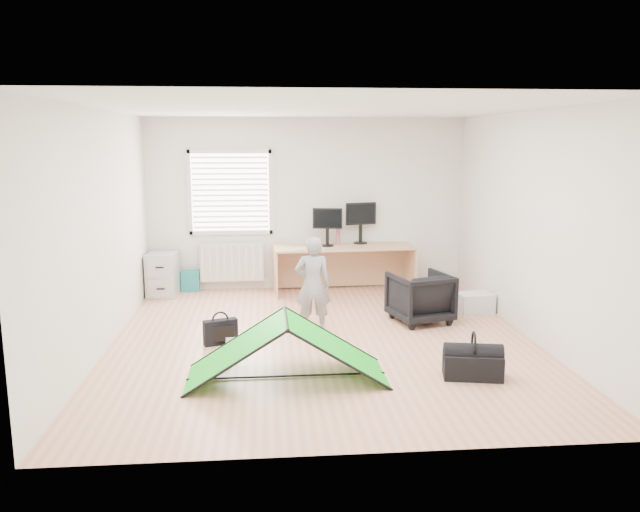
{
  "coord_description": "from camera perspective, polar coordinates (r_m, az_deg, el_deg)",
  "views": [
    {
      "loc": [
        -0.66,
        -7.09,
        2.35
      ],
      "look_at": [
        0.0,
        0.4,
        0.95
      ],
      "focal_mm": 35.0,
      "sensor_mm": 36.0,
      "label": 1
    }
  ],
  "objects": [
    {
      "name": "person",
      "position": [
        7.66,
        -0.65,
        -2.63
      ],
      "size": [
        0.46,
        0.31,
        1.21
      ],
      "primitive_type": "imported",
      "rotation": [
        0.0,
        0.0,
        3.09
      ],
      "color": "gray",
      "rests_on": "ground"
    },
    {
      "name": "laptop_bag",
      "position": [
        7.42,
        -9.09,
        -6.87
      ],
      "size": [
        0.41,
        0.24,
        0.29
      ],
      "primitive_type": "cube",
      "rotation": [
        0.0,
        0.0,
        0.34
      ],
      "color": "black",
      "rests_on": "ground"
    },
    {
      "name": "tote_bag",
      "position": [
        10.04,
        -11.79,
        -2.23
      ],
      "size": [
        0.29,
        0.14,
        0.33
      ],
      "primitive_type": "cube",
      "rotation": [
        0.0,
        0.0,
        0.05
      ],
      "color": "teal",
      "rests_on": "ground"
    },
    {
      "name": "window",
      "position": [
        9.85,
        -8.2,
        5.78
      ],
      "size": [
        1.2,
        0.06,
        1.2
      ],
      "primitive_type": "cube",
      "color": "silver",
      "rests_on": "back_wall"
    },
    {
      "name": "white_box",
      "position": [
        7.39,
        -8.21,
        -7.67
      ],
      "size": [
        0.12,
        0.12,
        0.11
      ],
      "primitive_type": "cube",
      "rotation": [
        0.0,
        0.0,
        0.12
      ],
      "color": "silver",
      "rests_on": "ground"
    },
    {
      "name": "radiator",
      "position": [
        9.96,
        -8.04,
        -0.56
      ],
      "size": [
        1.0,
        0.12,
        0.6
      ],
      "primitive_type": "cube",
      "color": "silver",
      "rests_on": "back_wall"
    },
    {
      "name": "keyboard",
      "position": [
        9.36,
        -0.91,
        0.67
      ],
      "size": [
        0.46,
        0.2,
        0.02
      ],
      "primitive_type": "cube",
      "rotation": [
        0.0,
        0.0,
        -0.11
      ],
      "color": "beige",
      "rests_on": "desk"
    },
    {
      "name": "duffel_bag",
      "position": [
        6.52,
        13.78,
        -9.71
      ],
      "size": [
        0.62,
        0.4,
        0.25
      ],
      "primitive_type": "cube",
      "rotation": [
        0.0,
        0.0,
        -0.2
      ],
      "color": "black",
      "rests_on": "ground"
    },
    {
      "name": "desk",
      "position": [
        9.73,
        2.16,
        -1.22
      ],
      "size": [
        2.19,
        0.8,
        0.73
      ],
      "primitive_type": "cube",
      "rotation": [
        0.0,
        0.0,
        0.06
      ],
      "color": "tan",
      "rests_on": "ground"
    },
    {
      "name": "storage_crate",
      "position": [
        8.93,
        13.95,
        -4.15
      ],
      "size": [
        0.51,
        0.39,
        0.27
      ],
      "primitive_type": "cube",
      "rotation": [
        0.0,
        0.0,
        0.13
      ],
      "color": "silver",
      "rests_on": "ground"
    },
    {
      "name": "back_wall",
      "position": [
        9.91,
        -1.19,
        4.75
      ],
      "size": [
        5.0,
        0.02,
        2.7
      ],
      "primitive_type": "cube",
      "color": "silver",
      "rests_on": "ground"
    },
    {
      "name": "filing_cabinet",
      "position": [
        9.84,
        -14.13,
        -1.59
      ],
      "size": [
        0.47,
        0.6,
        0.67
      ],
      "primitive_type": "cube",
      "rotation": [
        0.0,
        0.0,
        -0.07
      ],
      "color": "#AAADB0",
      "rests_on": "ground"
    },
    {
      "name": "ground",
      "position": [
        7.5,
        0.27,
        -7.72
      ],
      "size": [
        5.5,
        5.5,
        0.0
      ],
      "primitive_type": "plane",
      "color": "tan",
      "rests_on": "ground"
    },
    {
      "name": "office_chair",
      "position": [
        8.26,
        9.14,
        -3.75
      ],
      "size": [
        0.87,
        0.88,
        0.66
      ],
      "primitive_type": "imported",
      "rotation": [
        0.0,
        0.0,
        3.41
      ],
      "color": "black",
      "rests_on": "ground"
    },
    {
      "name": "monitor_right",
      "position": [
        9.89,
        3.73,
        2.52
      ],
      "size": [
        0.51,
        0.23,
        0.48
      ],
      "primitive_type": "cube",
      "rotation": [
        0.0,
        0.0,
        0.25
      ],
      "color": "black",
      "rests_on": "desk"
    },
    {
      "name": "monitor_left",
      "position": [
        9.62,
        0.67,
        2.18
      ],
      "size": [
        0.46,
        0.17,
        0.43
      ],
      "primitive_type": "cube",
      "rotation": [
        0.0,
        0.0,
        -0.17
      ],
      "color": "black",
      "rests_on": "desk"
    },
    {
      "name": "thermos",
      "position": [
        9.81,
        1.65,
        1.85
      ],
      "size": [
        0.09,
        0.09,
        0.27
      ],
      "primitive_type": "cylinder",
      "rotation": [
        0.0,
        0.0,
        0.27
      ],
      "color": "#AC6067",
      "rests_on": "desk"
    },
    {
      "name": "kite",
      "position": [
        6.29,
        -3.08,
        -8.41
      ],
      "size": [
        2.0,
        0.88,
        0.62
      ],
      "primitive_type": null,
      "rotation": [
        0.0,
        0.0,
        0.0
      ],
      "color": "#12C01D",
      "rests_on": "ground"
    }
  ]
}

